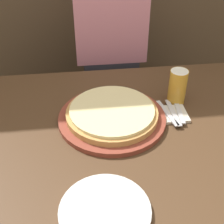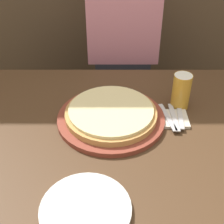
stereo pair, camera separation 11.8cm
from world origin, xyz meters
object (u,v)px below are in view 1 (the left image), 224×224
object	(u,v)px
spoon	(179,112)
diner_person	(110,66)
pizza_on_board	(112,115)
dinner_plate	(105,211)
beer_glass	(178,86)
dinner_knife	(173,112)
fork	(167,113)

from	to	relation	value
spoon	diner_person	size ratio (longest dim) A/B	0.11
pizza_on_board	dinner_plate	size ratio (longest dim) A/B	1.59
pizza_on_board	dinner_plate	world-z (taller)	pizza_on_board
pizza_on_board	beer_glass	world-z (taller)	beer_glass
dinner_plate	diner_person	bearing A→B (deg)	82.56
dinner_plate	dinner_knife	distance (m)	0.52
fork	dinner_knife	bearing A→B (deg)	0.00
fork	diner_person	distance (m)	0.62
beer_glass	dinner_knife	xyz separation A→B (m)	(-0.04, -0.09, -0.07)
dinner_plate	fork	size ratio (longest dim) A/B	1.51
fork	spoon	bearing A→B (deg)	0.00
dinner_plate	diner_person	size ratio (longest dim) A/B	0.20
fork	spoon	xyz separation A→B (m)	(0.05, 0.00, 0.00)
dinner_knife	diner_person	world-z (taller)	diner_person
pizza_on_board	spoon	bearing A→B (deg)	0.36
diner_person	dinner_knife	bearing A→B (deg)	-72.88
dinner_plate	spoon	world-z (taller)	dinner_plate
pizza_on_board	beer_glass	bearing A→B (deg)	18.27
dinner_plate	dinner_knife	bearing A→B (deg)	53.05
beer_glass	spoon	distance (m)	0.11
pizza_on_board	dinner_knife	size ratio (longest dim) A/B	2.39
dinner_knife	diner_person	distance (m)	0.62
spoon	diner_person	world-z (taller)	diner_person
pizza_on_board	dinner_knife	world-z (taller)	pizza_on_board
dinner_plate	pizza_on_board	bearing A→B (deg)	80.40
dinner_plate	spoon	distance (m)	0.54
pizza_on_board	spoon	xyz separation A→B (m)	(0.27, 0.00, -0.01)
diner_person	fork	bearing A→B (deg)	-75.13
spoon	diner_person	xyz separation A→B (m)	(-0.21, 0.59, -0.10)
fork	dinner_knife	xyz separation A→B (m)	(0.02, 0.00, 0.00)
beer_glass	pizza_on_board	bearing A→B (deg)	-161.73
dinner_plate	fork	world-z (taller)	dinner_plate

